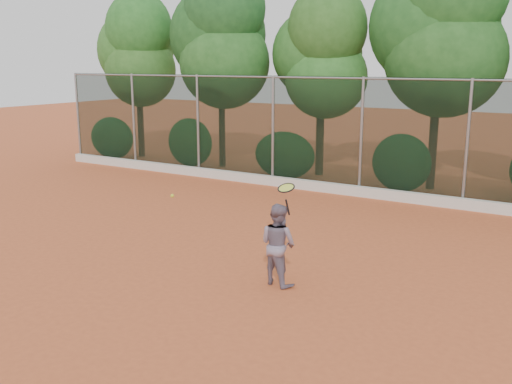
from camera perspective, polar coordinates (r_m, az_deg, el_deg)
The scene contains 7 objects.
ground at distance 11.46m, azimuth -2.61°, elevation -7.06°, with size 80.00×80.00×0.00m, color #C3582E.
concrete_curb at distance 17.28m, azimuth 10.05°, elevation 0.10°, with size 24.00×0.20×0.30m, color beige.
tennis_player at distance 10.17m, azimuth 2.23°, elevation -5.24°, with size 0.72×0.56×1.48m, color slate.
chainlink_fence at distance 17.16m, azimuth 10.50°, elevation 5.79°, with size 24.09×0.09×3.50m.
foliage_backdrop at distance 19.09m, azimuth 11.43°, elevation 14.09°, with size 23.70×3.63×7.55m.
tennis_racket at distance 9.62m, azimuth 3.05°, elevation 0.19°, with size 0.33×0.32×0.57m.
tennis_ball_in_flight at distance 10.79m, azimuth -8.37°, elevation -0.38°, with size 0.07×0.07×0.07m.
Camera 1 is at (6.02, -8.94, 3.89)m, focal length 40.00 mm.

